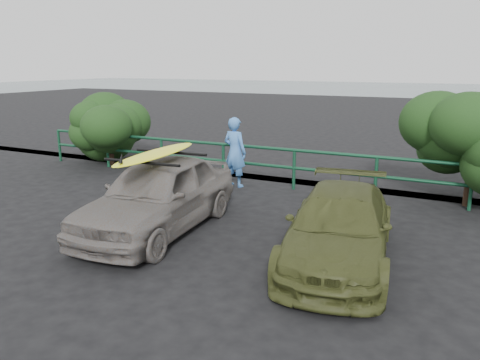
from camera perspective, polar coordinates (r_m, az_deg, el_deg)
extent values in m
plane|color=black|center=(8.15, -12.49, -8.59)|extent=(80.00, 80.00, 0.00)
plane|color=slate|center=(66.07, 22.24, 10.34)|extent=(200.00, 200.00, 0.00)
imported|color=slate|center=(8.90, -9.92, -1.78)|extent=(1.92, 4.18, 1.39)
imported|color=#3F441E|center=(7.63, 11.99, -5.61)|extent=(2.14, 4.09, 1.13)
imported|color=#4581D0|center=(11.92, -0.63, 3.42)|extent=(0.72, 0.54, 1.79)
ellipsoid|color=#FBFF1A|center=(8.73, -10.14, 3.18)|extent=(0.72, 2.62, 0.08)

